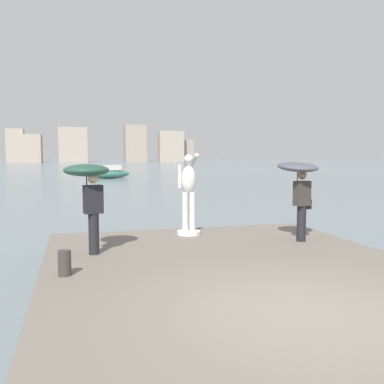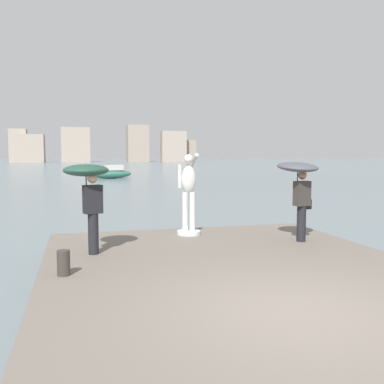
# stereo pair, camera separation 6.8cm
# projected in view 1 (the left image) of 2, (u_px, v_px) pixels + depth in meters

# --- Properties ---
(ground_plane) EXTENTS (400.00, 400.00, 0.00)m
(ground_plane) POSITION_uv_depth(u_px,v_px,m) (105.00, 179.00, 44.48)
(ground_plane) COLOR slate
(pier) EXTENTS (7.20, 9.88, 0.40)m
(pier) POSITION_uv_depth(u_px,v_px,m) (246.00, 284.00, 7.83)
(pier) COLOR #70665B
(pier) RESTS_ON ground
(statue_white_figure) EXTENTS (0.63, 0.87, 2.16)m
(statue_white_figure) POSITION_uv_depth(u_px,v_px,m) (189.00, 197.00, 11.53)
(statue_white_figure) COLOR silver
(statue_white_figure) RESTS_ON pier
(onlooker_left) EXTENTS (1.16, 1.16, 1.92)m
(onlooker_left) POSITION_uv_depth(u_px,v_px,m) (89.00, 183.00, 9.17)
(onlooker_left) COLOR black
(onlooker_left) RESTS_ON pier
(onlooker_right) EXTENTS (1.22, 1.23, 1.98)m
(onlooker_right) POSITION_uv_depth(u_px,v_px,m) (299.00, 180.00, 10.56)
(onlooker_right) COLOR black
(onlooker_right) RESTS_ON pier
(mooring_bollard) EXTENTS (0.23, 0.23, 0.45)m
(mooring_bollard) POSITION_uv_depth(u_px,v_px,m) (65.00, 263.00, 7.65)
(mooring_bollard) COLOR #38332D
(mooring_bollard) RESTS_ON pier
(boat_near) EXTENTS (4.65, 2.49, 1.40)m
(boat_near) POSITION_uv_depth(u_px,v_px,m) (110.00, 173.00, 45.59)
(boat_near) COLOR #336B5B
(boat_near) RESTS_ON ground
(distant_skyline) EXTENTS (80.98, 11.49, 12.19)m
(distant_skyline) POSITION_uv_depth(u_px,v_px,m) (89.00, 147.00, 141.53)
(distant_skyline) COLOR gray
(distant_skyline) RESTS_ON ground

